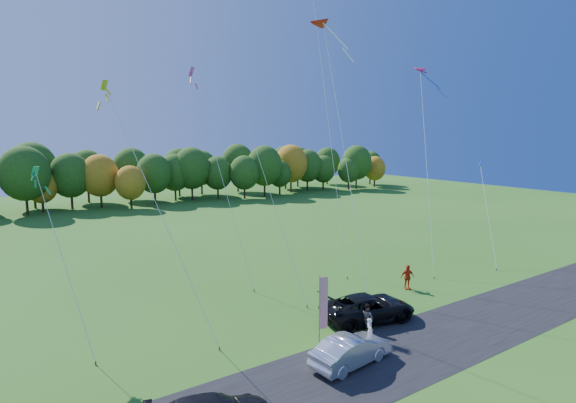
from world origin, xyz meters
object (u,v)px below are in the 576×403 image
person_east (407,277)px  feather_flag (323,302)px  black_suv (368,308)px  silver_sedan (351,350)px

person_east → feather_flag: 11.50m
black_suv → person_east: 7.02m
black_suv → feather_flag: 4.71m
black_suv → person_east: size_ratio=3.20×
black_suv → feather_flag: (-4.34, -0.91, 1.57)m
silver_sedan → person_east: person_east is taller
silver_sedan → feather_flag: feather_flag is taller
silver_sedan → feather_flag: 3.09m
person_east → feather_flag: feather_flag is taller
silver_sedan → person_east: size_ratio=2.44×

